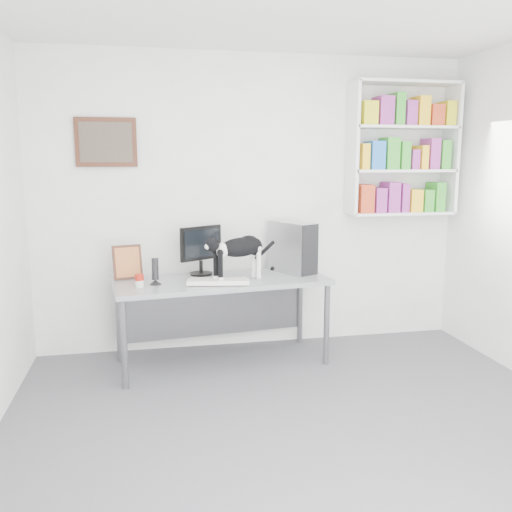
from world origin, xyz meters
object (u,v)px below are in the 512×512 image
Objects in this scene: pc_tower at (292,247)px; keyboard at (218,281)px; cat at (239,258)px; speaker at (155,271)px; leaning_print at (127,261)px; desk at (222,321)px; monitor at (201,250)px; soup_can at (139,281)px; bookshelf at (403,149)px.

keyboard is at bearing 179.05° from pc_tower.
keyboard is 0.27m from cat.
keyboard is at bearing -4.70° from speaker.
pc_tower is 1.52× the size of leaning_print.
monitor is (-0.15, 0.21, 0.60)m from desk.
desk is 0.96m from leaning_print.
soup_can is (-1.35, -0.34, -0.18)m from pc_tower.
soup_can is at bearing -173.54° from desk.
keyboard is 0.63m from soup_can.
cat is at bearing 179.75° from pc_tower.
pc_tower is at bearing 8.37° from desk.
desk is 0.65m from monitor.
speaker is 0.37× the size of cat.
keyboard is at bearing -104.33° from monitor.
pc_tower is at bearing 16.43° from speaker.
monitor is 0.63m from leaning_print.
soup_can is (-0.63, 0.01, 0.03)m from keyboard.
speaker reaches higher than keyboard.
desk is at bearing -83.58° from monitor.
monitor is at bearing 109.60° from cat.
soup_can is (-0.68, -0.16, 0.43)m from desk.
bookshelf is at bearing -10.13° from cat.
leaning_print reaches higher than speaker.
keyboard is at bearing -1.13° from soup_can.
leaning_print is at bearing 154.73° from monitor.
bookshelf is at bearing 11.25° from soup_can.
cat is at bearing 4.93° from soup_can.
leaning_print is (-2.55, -0.16, -0.95)m from bookshelf.
soup_can is at bearing -172.40° from keyboard.
bookshelf is at bearing -18.91° from pc_tower.
monitor is 0.67m from soup_can.
speaker is 0.76× the size of leaning_print.
keyboard is at bearing -113.28° from desk.
monitor is at bearing 35.11° from soup_can.
desk is 0.75m from speaker.
pc_tower is (0.67, 0.18, 0.60)m from desk.
bookshelf is at bearing 14.24° from speaker.
desk is at bearing 123.18° from cat.
desk is at bearing -169.43° from bookshelf.
pc_tower is at bearing 13.95° from soup_can.
speaker is (-0.56, -0.09, 0.49)m from desk.
leaning_print is (-0.23, 0.26, 0.04)m from speaker.
monitor reaches higher than speaker.
cat reaches higher than keyboard.
soup_can is at bearing -86.20° from leaning_print.
bookshelf is 2.45× the size of keyboard.
pc_tower is at bearing -31.83° from monitor.
monitor is 1.47× the size of leaning_print.
keyboard is (-1.82, -0.50, -1.08)m from bookshelf.
desk is 0.92m from pc_tower.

